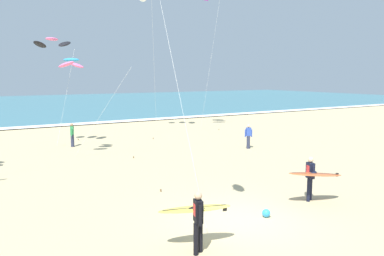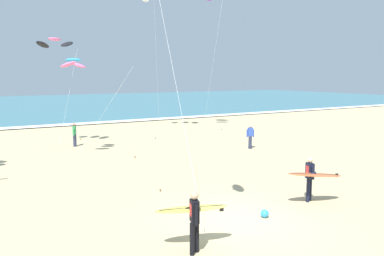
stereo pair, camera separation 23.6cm
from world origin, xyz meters
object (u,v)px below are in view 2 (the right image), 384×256
surfer_lead (193,214)px  beach_ball (265,213)px  surfer_trailing (312,175)px  kite_arc_rose_distant (55,43)px  bystander_blue_top (250,136)px  kite_arc_cobalt_low (73,63)px  bystander_green_top (75,135)px

surfer_lead → beach_ball: 3.58m
surfer_lead → surfer_trailing: bearing=12.0°
kite_arc_rose_distant → bystander_blue_top: (10.60, -6.99, -6.02)m
kite_arc_cobalt_low → beach_ball: bearing=-77.3°
surfer_lead → bystander_blue_top: 15.36m
surfer_lead → beach_ball: (3.34, 0.94, -0.90)m
surfer_lead → bystander_blue_top: size_ratio=1.33×
kite_arc_rose_distant → bystander_blue_top: bearing=-33.4°
surfer_trailing → kite_arc_cobalt_low: size_ratio=0.39×
kite_arc_cobalt_low → surfer_lead: bearing=-91.5°
kite_arc_rose_distant → beach_ball: kite_arc_rose_distant is taller
beach_ball → kite_arc_cobalt_low: bearing=102.7°
surfer_lead → kite_arc_cobalt_low: (0.37, 14.11, 4.38)m
bystander_blue_top → beach_ball: size_ratio=5.68×
surfer_trailing → beach_ball: size_ratio=7.99×
kite_arc_cobalt_low → kite_arc_rose_distant: bearing=93.2°
kite_arc_rose_distant → surfer_trailing: bearing=-71.1°
surfer_trailing → beach_ball: 2.71m
surfer_trailing → bystander_blue_top: bearing=63.3°
kite_arc_cobalt_low → kite_arc_rose_distant: kite_arc_rose_distant is taller
beach_ball → surfer_trailing: bearing=6.9°
surfer_trailing → surfer_lead: bearing=-168.0°
kite_arc_cobalt_low → bystander_green_top: (0.71, 3.42, -4.61)m
bystander_green_top → bystander_blue_top: bearing=-34.1°
kite_arc_cobalt_low → bystander_green_top: size_ratio=3.59×
surfer_trailing → bystander_blue_top: size_ratio=1.41×
surfer_lead → bystander_green_top: bearing=86.5°
kite_arc_rose_distant → bystander_blue_top: kite_arc_rose_distant is taller
kite_arc_rose_distant → bystander_green_top: kite_arc_rose_distant is taller
bystander_green_top → beach_ball: bystander_green_top is taller
beach_ball → surfer_lead: bearing=-164.3°
bystander_blue_top → surfer_trailing: bearing=-116.7°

